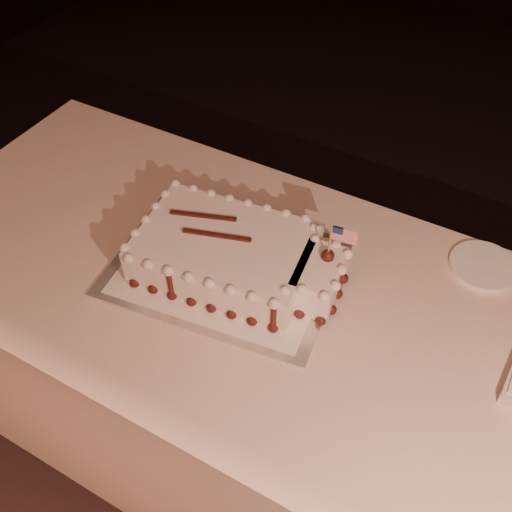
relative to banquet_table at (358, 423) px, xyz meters
The scene contains 6 objects.
room_shell 1.19m from the banquet_table, 90.00° to the right, with size 6.10×8.10×2.90m.
banquet_table is the anchor object (origin of this frame).
cake_board 0.54m from the banquet_table, behind, with size 0.51×0.39×0.01m, color silver.
doily 0.55m from the banquet_table, behind, with size 0.46×0.35×0.00m, color white.
sheet_cake 0.56m from the banquet_table, behind, with size 0.50×0.32×0.19m.
side_plate 0.51m from the banquet_table, 66.34° to the left, with size 0.16×0.16×0.01m, color white.
Camera 1 is at (0.10, -0.12, 1.75)m, focal length 40.00 mm.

